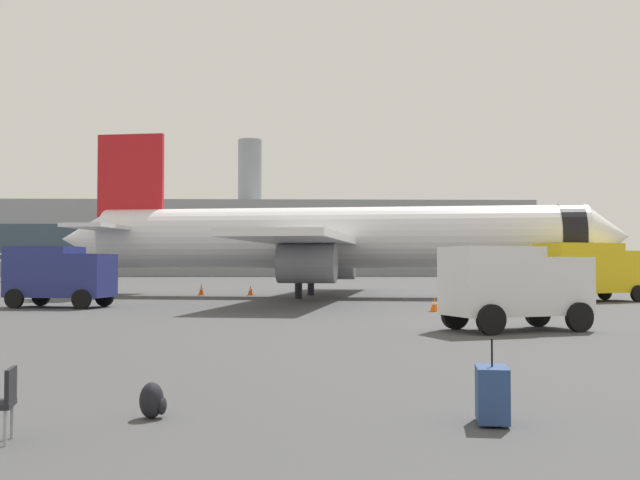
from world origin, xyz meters
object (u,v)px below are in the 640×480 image
at_px(rolling_suitcase, 492,394).
at_px(traveller_backpack, 153,401).
at_px(safety_cone_near, 251,290).
at_px(fuel_truck, 590,269).
at_px(service_truck, 59,274).
at_px(cargo_van, 514,284).
at_px(airplane_at_gate, 333,238).
at_px(safety_cone_mid, 434,305).
at_px(safety_cone_far, 201,290).

xyz_separation_m(rolling_suitcase, traveller_backpack, (-4.46, 0.49, -0.16)).
bearing_deg(safety_cone_near, fuel_truck, -24.68).
bearing_deg(fuel_truck, safety_cone_near, 155.32).
height_order(service_truck, cargo_van, service_truck).
distance_m(cargo_van, safety_cone_near, 28.41).
bearing_deg(traveller_backpack, airplane_at_gate, 83.65).
height_order(service_truck, rolling_suitcase, service_truck).
distance_m(cargo_van, safety_cone_mid, 9.45).
bearing_deg(fuel_truck, traveller_backpack, -120.33).
relative_size(safety_cone_near, rolling_suitcase, 0.58).
relative_size(cargo_van, safety_cone_far, 6.46).
relative_size(airplane_at_gate, service_truck, 6.94).
height_order(airplane_at_gate, rolling_suitcase, airplane_at_gate).
relative_size(safety_cone_far, rolling_suitcase, 0.67).
distance_m(safety_cone_far, traveller_backpack, 39.85).
height_order(safety_cone_near, traveller_backpack, safety_cone_near).
bearing_deg(rolling_suitcase, safety_cone_mid, 81.59).
xyz_separation_m(fuel_truck, traveller_backpack, (-17.96, -30.69, -1.54)).
bearing_deg(rolling_suitcase, airplane_at_gate, 90.62).
bearing_deg(safety_cone_near, airplane_at_gate, -29.77).
distance_m(fuel_truck, safety_cone_mid, 13.27).
bearing_deg(service_truck, airplane_at_gate, 38.12).
height_order(safety_cone_near, rolling_suitcase, rolling_suitcase).
bearing_deg(safety_cone_near, cargo_van, -69.64).
xyz_separation_m(fuel_truck, rolling_suitcase, (-13.50, -31.19, -1.38)).
bearing_deg(fuel_truck, cargo_van, -117.72).
bearing_deg(airplane_at_gate, safety_cone_mid, -75.18).
xyz_separation_m(safety_cone_near, traveller_backpack, (1.26, -39.52, -0.08)).
height_order(safety_cone_mid, traveller_backpack, safety_cone_mid).
height_order(service_truck, safety_cone_far, service_truck).
bearing_deg(cargo_van, safety_cone_mid, 94.84).
relative_size(safety_cone_near, traveller_backpack, 1.32).
xyz_separation_m(airplane_at_gate, safety_cone_far, (-8.57, 3.11, -3.29)).
bearing_deg(traveller_backpack, safety_cone_mid, 70.63).
xyz_separation_m(service_truck, fuel_truck, (27.43, 4.83, 0.16)).
bearing_deg(safety_cone_mid, fuel_truck, 39.77).
height_order(safety_cone_mid, safety_cone_far, safety_cone_far).
distance_m(safety_cone_mid, rolling_suitcase, 23.00).
xyz_separation_m(safety_cone_mid, traveller_backpack, (-7.82, -22.25, -0.07)).
xyz_separation_m(cargo_van, traveller_backpack, (-8.61, -12.91, -1.22)).
distance_m(service_truck, traveller_backpack, 27.58).
relative_size(airplane_at_gate, cargo_van, 7.44).
height_order(fuel_truck, traveller_backpack, fuel_truck).
relative_size(safety_cone_near, safety_cone_mid, 1.02).
bearing_deg(fuel_truck, safety_cone_far, 158.40).
bearing_deg(airplane_at_gate, fuel_truck, -22.61).
distance_m(airplane_at_gate, safety_cone_far, 9.70).
bearing_deg(safety_cone_mid, safety_cone_near, 117.75).
height_order(airplane_at_gate, cargo_van, airplane_at_gate).
distance_m(safety_cone_mid, safety_cone_far, 21.28).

